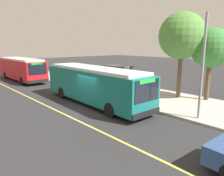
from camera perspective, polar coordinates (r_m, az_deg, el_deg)
ground_plane at (r=15.98m, az=-5.87°, el=-5.46°), size 120.00×120.00×0.00m
sidewalk_curb at (r=19.96m, az=8.12°, el=-1.81°), size 44.00×6.40×0.15m
lane_stripe_center at (r=14.85m, az=-12.77°, el=-7.02°), size 36.00×0.14×0.01m
transit_bus_main at (r=16.81m, az=-4.88°, el=1.10°), size 11.10×2.89×2.95m
transit_bus_second at (r=30.40m, az=-23.44°, el=4.92°), size 10.39×2.70×2.95m
bus_shelter at (r=21.59m, az=1.64°, el=4.30°), size 2.90×1.60×2.48m
waiting_bench at (r=21.55m, az=1.60°, el=0.83°), size 1.60×0.48×0.95m
route_sign_post at (r=17.78m, az=3.98°, el=2.81°), size 0.44×0.08×2.80m
pedestrian_commuter at (r=20.06m, az=0.42°, el=1.42°), size 0.24×0.40×1.69m
street_tree_near_shelter at (r=18.84m, az=18.56°, el=13.28°), size 3.90×3.90×7.23m
street_tree_upstreet at (r=18.90m, az=25.35°, el=9.82°), size 3.19×3.19×5.92m
utility_pole at (r=13.75m, az=23.45°, el=5.12°), size 0.16×0.16×6.40m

